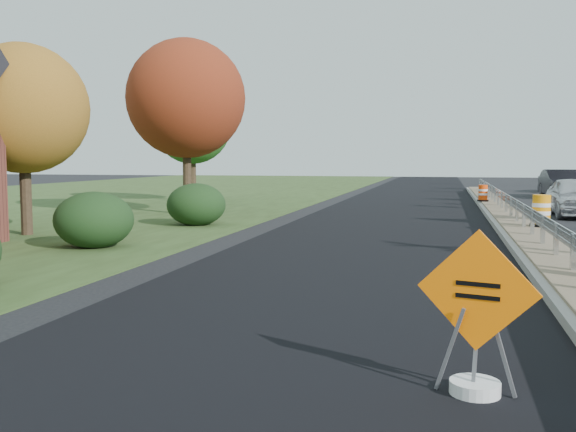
% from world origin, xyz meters
% --- Properties ---
extents(ground, '(140.00, 140.00, 0.00)m').
position_xyz_m(ground, '(0.00, 0.00, 0.00)').
color(ground, black).
rests_on(ground, ground).
extents(milled_overlay, '(7.20, 120.00, 0.01)m').
position_xyz_m(milled_overlay, '(-4.40, 10.00, 0.01)').
color(milled_overlay, black).
rests_on(milled_overlay, ground).
extents(median, '(1.60, 55.00, 0.23)m').
position_xyz_m(median, '(0.00, 8.00, 0.11)').
color(median, gray).
rests_on(median, ground).
extents(guardrail, '(0.10, 46.15, 0.72)m').
position_xyz_m(guardrail, '(0.00, 9.00, 0.73)').
color(guardrail, silver).
rests_on(guardrail, median).
extents(hedge_mid, '(2.09, 2.09, 1.52)m').
position_xyz_m(hedge_mid, '(-11.50, 0.00, 0.76)').
color(hedge_mid, black).
rests_on(hedge_mid, ground).
extents(hedge_north, '(2.09, 2.09, 1.52)m').
position_xyz_m(hedge_north, '(-11.00, 6.00, 0.76)').
color(hedge_north, black).
rests_on(hedge_north, ground).
extents(tree_near_yellow, '(3.96, 3.96, 5.88)m').
position_xyz_m(tree_near_yellow, '(-15.00, 2.00, 3.89)').
color(tree_near_yellow, '#473523').
rests_on(tree_near_yellow, ground).
extents(tree_near_red, '(4.95, 4.95, 7.35)m').
position_xyz_m(tree_near_red, '(-13.00, 10.00, 4.86)').
color(tree_near_red, '#473523').
rests_on(tree_near_red, ground).
extents(tree_near_back, '(4.29, 4.29, 6.37)m').
position_xyz_m(tree_near_back, '(-16.00, 18.00, 4.21)').
color(tree_near_back, '#473523').
rests_on(tree_near_back, ground).
extents(caution_sign, '(1.19, 0.51, 1.69)m').
position_xyz_m(caution_sign, '(-2.12, -8.70, 0.43)').
color(caution_sign, white).
rests_on(caution_sign, ground).
extents(barrel_median_mid, '(0.69, 0.69, 1.01)m').
position_xyz_m(barrel_median_mid, '(0.55, 6.31, 0.71)').
color(barrel_median_mid, black).
rests_on(barrel_median_mid, median).
extents(barrel_median_far, '(0.56, 0.56, 0.83)m').
position_xyz_m(barrel_median_far, '(-0.55, 18.42, 0.63)').
color(barrel_median_far, black).
rests_on(barrel_median_far, median).
extents(car_silver, '(1.99, 4.85, 1.65)m').
position_xyz_m(car_silver, '(2.80, 13.11, 0.82)').
color(car_silver, silver).
rests_on(car_silver, ground).
extents(car_dark_mid, '(2.07, 5.29, 1.71)m').
position_xyz_m(car_dark_mid, '(4.45, 26.42, 0.86)').
color(car_dark_mid, black).
rests_on(car_dark_mid, ground).
extents(car_dark_far, '(2.45, 5.15, 1.45)m').
position_xyz_m(car_dark_far, '(5.53, 33.85, 0.73)').
color(car_dark_far, black).
rests_on(car_dark_far, ground).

